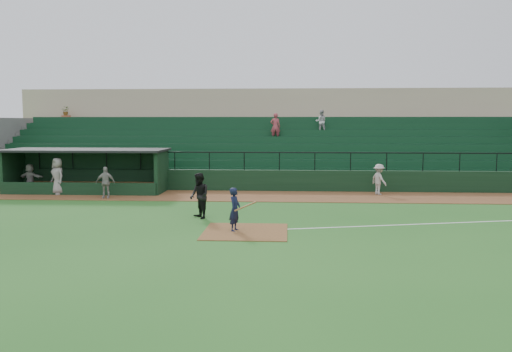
{
  "coord_description": "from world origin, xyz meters",
  "views": [
    {
      "loc": [
        1.54,
        -19.48,
        3.96
      ],
      "look_at": [
        0.0,
        5.0,
        1.4
      ],
      "focal_mm": 36.88,
      "sensor_mm": 36.0,
      "label": 1
    }
  ],
  "objects": [
    {
      "name": "ground",
      "position": [
        0.0,
        0.0,
        0.0
      ],
      "size": [
        90.0,
        90.0,
        0.0
      ],
      "primitive_type": "plane",
      "color": "#23591D",
      "rests_on": "ground"
    },
    {
      "name": "warning_track",
      "position": [
        0.0,
        8.0,
        0.01
      ],
      "size": [
        40.0,
        4.0,
        0.03
      ],
      "primitive_type": "cube",
      "color": "brown",
      "rests_on": "ground"
    },
    {
      "name": "runner",
      "position": [
        6.38,
        8.9,
        0.86
      ],
      "size": [
        1.06,
        1.23,
        1.65
      ],
      "primitive_type": "imported",
      "rotation": [
        0.0,
        0.0,
        2.09
      ],
      "color": "#ABA6A0",
      "rests_on": "warning_track"
    },
    {
      "name": "stadium_structure",
      "position": [
        -0.0,
        16.46,
        2.3
      ],
      "size": [
        38.0,
        13.08,
        6.4
      ],
      "color": "black",
      "rests_on": "ground"
    },
    {
      "name": "dugout_player_b",
      "position": [
        -10.88,
        7.87,
        1.02
      ],
      "size": [
        1.15,
        1.08,
        1.98
      ],
      "primitive_type": "imported",
      "rotation": [
        0.0,
        0.0,
        -0.63
      ],
      "color": "gray",
      "rests_on": "warning_track"
    },
    {
      "name": "foul_line",
      "position": [
        8.0,
        1.2,
        0.01
      ],
      "size": [
        17.49,
        4.44,
        0.01
      ],
      "primitive_type": "cube",
      "rotation": [
        0.0,
        0.0,
        0.24
      ],
      "color": "white",
      "rests_on": "ground"
    },
    {
      "name": "home_plate_dirt",
      "position": [
        0.0,
        -1.0,
        0.01
      ],
      "size": [
        3.0,
        3.0,
        0.03
      ],
      "primitive_type": "cube",
      "color": "brown",
      "rests_on": "ground"
    },
    {
      "name": "batter_at_plate",
      "position": [
        -0.39,
        -0.9,
        0.8
      ],
      "size": [
        1.05,
        0.7,
        1.59
      ],
      "color": "black",
      "rests_on": "ground"
    },
    {
      "name": "umpire",
      "position": [
        -2.1,
        1.55,
        0.93
      ],
      "size": [
        1.09,
        1.15,
        1.87
      ],
      "primitive_type": "imported",
      "rotation": [
        0.0,
        0.0,
        -0.99
      ],
      "color": "black",
      "rests_on": "ground"
    },
    {
      "name": "dugout",
      "position": [
        -9.75,
        9.56,
        1.33
      ],
      "size": [
        8.9,
        3.2,
        2.42
      ],
      "color": "black",
      "rests_on": "ground"
    },
    {
      "name": "dugout_player_c",
      "position": [
        -12.88,
        8.8,
        0.81
      ],
      "size": [
        1.52,
        0.75,
        1.57
      ],
      "primitive_type": "imported",
      "rotation": [
        0.0,
        0.0,
        2.94
      ],
      "color": "#98948F",
      "rests_on": "warning_track"
    },
    {
      "name": "dugout_player_a",
      "position": [
        -7.86,
        6.74,
        0.84
      ],
      "size": [
        1.0,
        0.54,
        1.62
      ],
      "primitive_type": "imported",
      "rotation": [
        0.0,
        0.0,
        0.16
      ],
      "color": "gray",
      "rests_on": "warning_track"
    }
  ]
}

